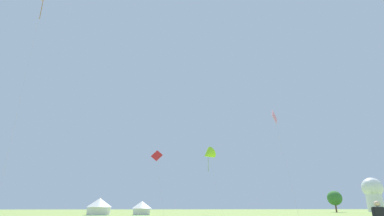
{
  "coord_description": "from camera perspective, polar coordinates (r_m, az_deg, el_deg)",
  "views": [
    {
      "loc": [
        -4.32,
        -2.79,
        1.49
      ],
      "look_at": [
        0.0,
        32.0,
        13.31
      ],
      "focal_mm": 27.52,
      "sensor_mm": 36.0,
      "label": 1
    }
  ],
  "objects": [
    {
      "name": "kite_red_diamond",
      "position": [
        55.53,
        -6.83,
        -9.23
      ],
      "size": [
        2.74,
        1.84,
        11.59
      ],
      "color": "red",
      "rests_on": "ground"
    },
    {
      "name": "festival_tent_center",
      "position": [
        63.67,
        -17.49,
        -17.58
      ],
      "size": [
        4.87,
        4.87,
        3.17
      ],
      "color": "white",
      "rests_on": "ground"
    },
    {
      "name": "kite_lime_delta",
      "position": [
        60.95,
        3.13,
        -8.93
      ],
      "size": [
        4.22,
        3.78,
        13.29
      ],
      "color": "#99DB2D",
      "rests_on": "ground"
    },
    {
      "name": "observatory_dome",
      "position": [
        117.28,
        31.66,
        -13.77
      ],
      "size": [
        6.4,
        6.4,
        10.8
      ],
      "color": "white",
      "rests_on": "ground"
    },
    {
      "name": "festival_tent_left",
      "position": [
        62.83,
        -9.67,
        -18.42
      ],
      "size": [
        4.01,
        4.01,
        2.61
      ],
      "color": "white",
      "rests_on": "ground"
    },
    {
      "name": "kite_pink_diamond",
      "position": [
        44.77,
        15.72,
        -1.82
      ],
      "size": [
        1.71,
        3.33,
        15.14
      ],
      "color": "pink",
      "rests_on": "ground"
    },
    {
      "name": "tree_distant_left",
      "position": [
        99.62,
        25.91,
        -15.44
      ],
      "size": [
        4.14,
        4.14,
        6.04
      ],
      "color": "brown",
      "rests_on": "ground"
    }
  ]
}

